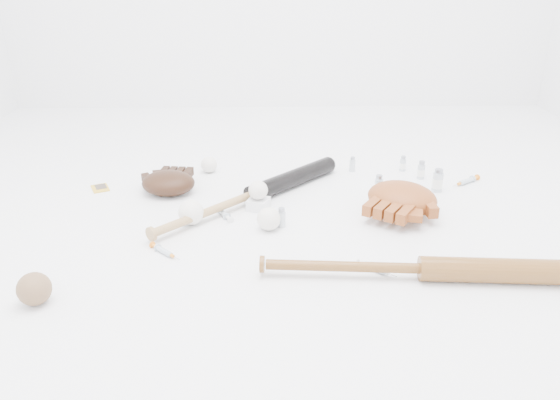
{
  "coord_description": "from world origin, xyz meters",
  "views": [
    {
      "loc": [
        -0.07,
        -1.6,
        0.79
      ],
      "look_at": [
        -0.03,
        0.03,
        0.06
      ],
      "focal_mm": 35.0,
      "sensor_mm": 36.0,
      "label": 1
    }
  ],
  "objects_px": {
    "pedestal": "(258,204)",
    "glove_dark": "(168,183)",
    "bat_dark": "(252,195)",
    "bat_wood": "(423,269)"
  },
  "relations": [
    {
      "from": "bat_dark",
      "to": "bat_wood",
      "type": "distance_m",
      "value": 0.69
    },
    {
      "from": "pedestal",
      "to": "glove_dark",
      "type": "bearing_deg",
      "value": 156.1
    },
    {
      "from": "bat_wood",
      "to": "glove_dark",
      "type": "height_order",
      "value": "glove_dark"
    },
    {
      "from": "glove_dark",
      "to": "pedestal",
      "type": "xyz_separation_m",
      "value": [
        0.33,
        -0.15,
        -0.02
      ]
    },
    {
      "from": "bat_dark",
      "to": "pedestal",
      "type": "height_order",
      "value": "bat_dark"
    },
    {
      "from": "bat_wood",
      "to": "pedestal",
      "type": "xyz_separation_m",
      "value": [
        -0.44,
        0.46,
        -0.01
      ]
    },
    {
      "from": "bat_dark",
      "to": "glove_dark",
      "type": "xyz_separation_m",
      "value": [
        -0.3,
        0.1,
        0.01
      ]
    },
    {
      "from": "bat_dark",
      "to": "bat_wood",
      "type": "xyz_separation_m",
      "value": [
        0.47,
        -0.51,
        0.0
      ]
    },
    {
      "from": "bat_dark",
      "to": "glove_dark",
      "type": "bearing_deg",
      "value": 117.72
    },
    {
      "from": "bat_wood",
      "to": "glove_dark",
      "type": "relative_size",
      "value": 3.99
    }
  ]
}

